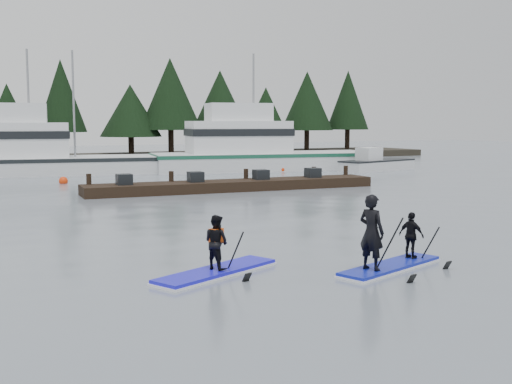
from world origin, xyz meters
name	(u,v)px	position (x,y,z in m)	size (l,w,h in m)	color
ground	(363,258)	(0.00, 0.00, 0.00)	(160.00, 160.00, 0.00)	slate
far_shore	(62,159)	(0.00, 42.00, 0.30)	(70.00, 8.00, 0.60)	#2D281E
treeline	(62,163)	(0.00, 42.00, 0.00)	(60.00, 4.00, 8.00)	black
fishing_boat_large	(36,164)	(-3.65, 30.75, 0.67)	(16.03, 6.90, 9.00)	silver
fishing_boat_medium	(258,161)	(11.12, 27.82, 0.66)	(16.26, 7.07, 9.19)	silver
skiff	(377,165)	(18.55, 23.70, 0.37)	(6.31, 1.89, 0.74)	silver
floating_dock	(234,185)	(3.84, 16.14, 0.25)	(14.95, 1.99, 0.50)	black
buoy_c	(282,172)	(11.88, 25.66, 0.00)	(0.54, 0.54, 0.54)	red
buoy_b	(63,183)	(-3.17, 23.67, 0.00)	(0.49, 0.49, 0.49)	red
paddleboard_solo	(216,256)	(-3.97, 0.09, 0.42)	(3.35, 2.08, 1.82)	#1916D6
paddleboard_duo	(387,243)	(-0.27, -1.29, 0.63)	(3.28, 1.74, 2.34)	#111DA5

